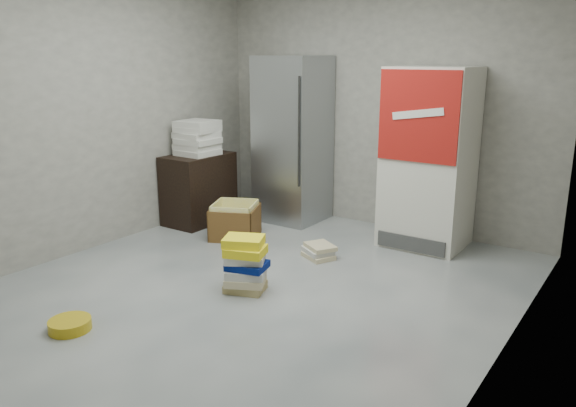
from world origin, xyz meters
The scene contains 10 objects.
ground centered at (0.00, 0.00, 0.00)m, with size 5.00×5.00×0.00m, color #B0B0AC.
room_shell centered at (0.00, 0.00, 1.80)m, with size 4.04×5.04×2.82m.
steel_fridge centered at (-0.90, 2.13, 0.95)m, with size 0.70×0.72×1.90m.
coke_cooler centered at (0.75, 2.12, 0.90)m, with size 0.80×0.73×1.80m.
wood_shelf centered at (-1.73, 1.40, 0.40)m, with size 0.50×0.80×0.80m, color black.
supply_box_stack centered at (-1.72, 1.40, 0.99)m, with size 0.43×0.44×0.39m.
phonebook_stack_main centered at (-0.02, 0.13, 0.23)m, with size 0.42×0.39×0.47m.
phonebook_stack_side centered at (0.06, 1.15, 0.07)m, with size 0.39×0.36×0.13m.
cardboard_box centered at (-1.01, 1.18, 0.16)m, with size 0.63×0.63×0.38m.
bucket_lid centered at (-0.62, -1.13, 0.04)m, with size 0.30×0.30×0.08m, color gold.
Camera 1 is at (2.73, -3.25, 1.90)m, focal length 35.00 mm.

